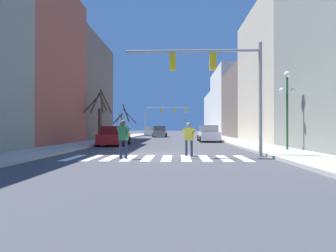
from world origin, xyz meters
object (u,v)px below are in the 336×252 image
Objects in this scene: traffic_signal_near at (219,73)px; car_parked_right_mid at (160,132)px; traffic_signal_far at (163,113)px; street_tree_left_mid at (100,115)px; street_lamp_right_corner at (287,94)px; pedestrian_on_right_sidewalk at (189,136)px; car_driving_toward_lane at (114,136)px; car_parked_right_near at (150,131)px; pedestrian_on_left_sidewalk at (123,136)px; car_at_intersection at (208,134)px; street_tree_right_near at (121,126)px; street_tree_left_far at (123,123)px.

car_parked_right_mid is at bearing 99.95° from traffic_signal_near.
traffic_signal_far is 23.86m from street_tree_left_mid.
street_tree_left_mid is at bearing 143.98° from street_lamp_right_corner.
pedestrian_on_right_sidewalk is at bearing -179.07° from traffic_signal_near.
car_driving_toward_lane is at bearing -6.92° from car_parked_right_mid.
traffic_signal_near is 5.15m from street_lamp_right_corner.
traffic_signal_far is at bearing -108.98° from car_parked_right_near.
pedestrian_on_left_sidewalk reaches higher than car_driving_toward_lane.
car_at_intersection is at bearing 5.68° from street_tree_left_mid.
street_tree_left_mid reaches higher than car_at_intersection.
car_at_intersection is (6.00, -13.66, -0.00)m from car_parked_right_mid.
street_tree_right_near is (-14.82, 22.03, -1.78)m from street_lamp_right_corner.
car_at_intersection is 1.21× the size of street_tree_right_near.
street_tree_left_far is at bearing 51.75° from car_at_intersection.
street_tree_right_near is (-0.78, 1.95, -0.40)m from street_tree_left_far.
traffic_signal_near is 1.31× the size of street_tree_left_mid.
traffic_signal_near is 28.43m from car_parked_right_mid.
street_lamp_right_corner is 2.57× the size of pedestrian_on_left_sidewalk.
car_parked_right_near is at bearing 0.12° from car_driving_toward_lane.
traffic_signal_far is at bearing -58.06° from pedestrian_on_right_sidewalk.
car_driving_toward_lane is at bearing -179.88° from car_parked_right_near.
traffic_signal_near reaches higher than street_tree_right_near.
traffic_signal_far reaches higher than street_lamp_right_corner.
street_tree_left_mid is at bearing 173.68° from car_parked_right_near.
pedestrian_on_right_sidewalk reaches higher than car_driving_toward_lane.
traffic_signal_near is 1.85× the size of street_tree_right_near.
street_tree_right_near is at bearing 129.62° from pedestrian_on_left_sidewalk.
traffic_signal_near is at bearing 9.95° from car_parked_right_mid.
car_parked_right_mid is at bearing 117.46° from pedestrian_on_left_sidewalk.
street_lamp_right_corner reaches higher than street_tree_left_far.
traffic_signal_far is 2.02× the size of car_parked_right_mid.
traffic_signal_far is 13.23m from street_tree_right_near.
car_parked_right_mid is at bearing 47.67° from street_tree_left_far.
car_parked_right_mid is 28.94m from pedestrian_on_left_sidewalk.
car_parked_right_mid is at bearing -165.14° from car_parked_right_near.
car_parked_right_near is (-2.50, 0.86, -3.49)m from traffic_signal_far.
pedestrian_on_right_sidewalk is (3.31, -36.30, -3.25)m from traffic_signal_far.
traffic_signal_near is at bearing -137.39° from car_driving_toward_lane.
street_tree_left_mid is (-8.47, 13.05, 1.72)m from pedestrian_on_right_sidewalk.
street_lamp_right_corner is 24.54m from street_tree_left_far.
car_parked_right_mid is 0.81× the size of street_tree_left_mid.
street_tree_left_far is 0.87× the size of street_tree_left_mid.
pedestrian_on_left_sidewalk is (-5.79, -15.28, 0.28)m from car_at_intersection.
street_tree_left_mid is at bearing 28.15° from car_driving_toward_lane.
traffic_signal_far is 1.81× the size of car_parked_right_near.
pedestrian_on_left_sidewalk is (-4.67, -1.14, -3.13)m from traffic_signal_near.
traffic_signal_far is at bearing 70.80° from street_tree_left_far.
pedestrian_on_right_sidewalk is at bearing -144.16° from car_driving_toward_lane.
street_tree_left_far is (-10.74, 8.46, 1.26)m from car_at_intersection.
street_tree_left_mid reaches higher than car_parked_right_mid.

